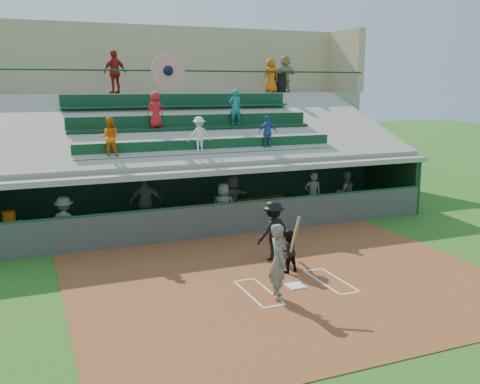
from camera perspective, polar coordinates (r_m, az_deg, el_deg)
name	(u,v)px	position (r m, az deg, el deg)	size (l,w,h in m)	color
ground	(295,287)	(13.74, 5.93, -10.06)	(100.00, 100.00, 0.00)	#225518
dirt_slab	(286,280)	(14.15, 4.97, -9.35)	(11.00, 9.00, 0.02)	brown
home_plate	(295,286)	(13.73, 5.94, -9.92)	(0.43, 0.43, 0.03)	white
batters_box_chalk	(295,286)	(13.73, 5.93, -9.97)	(2.65, 1.85, 0.01)	white
dugout_floor	(208,223)	(19.64, -3.38, -3.34)	(16.00, 3.50, 0.04)	#99968B
concourse_slab	(162,143)	(25.63, -8.36, 5.21)	(20.00, 3.00, 4.60)	gray
grandstand	(179,151)	(22.76, -6.54, 4.39)	(20.40, 10.40, 7.80)	#484C48
batter_at_plate	(279,261)	(12.69, 4.13, -7.35)	(0.90, 0.79, 1.95)	#51534E
catcher	(288,251)	(14.54, 5.10, -6.29)	(0.57, 0.44, 1.17)	black
home_umpire	(273,230)	(15.42, 3.54, -4.12)	(1.13, 0.65, 1.74)	black
dugout_bench	(192,210)	(20.65, -5.09, -1.94)	(14.86, 0.45, 0.45)	brown
white_table	(12,235)	(18.10, -23.17, -4.28)	(0.84, 0.63, 0.74)	silver
water_cooler	(9,217)	(18.04, -23.45, -2.48)	(0.40, 0.40, 0.40)	orange
dugout_player_a	(65,222)	(17.31, -18.19, -3.09)	(1.05, 0.60, 1.62)	#525450
dugout_player_b	(146,202)	(18.87, -10.00, -1.08)	(1.11, 0.46, 1.90)	#595B56
dugout_player_c	(224,207)	(18.35, -1.75, -1.63)	(0.82, 0.53, 1.68)	#51534F
dugout_player_d	(232,198)	(19.65, -0.86, -0.66)	(1.61, 0.51, 1.73)	#60635D
dugout_player_e	(313,195)	(20.28, 7.76, -0.33)	(0.64, 0.42, 1.77)	#50534E
dugout_player_f	(345,193)	(21.26, 11.16, -0.06)	(0.80, 0.63, 1.65)	#50524E
trash_bin	(280,83)	(26.63, 4.26, 11.51)	(0.63, 0.63, 0.95)	black
concourse_staff_a	(115,72)	(24.20, -13.20, 12.34)	(1.09, 0.45, 1.86)	#A31E12
concourse_staff_b	(271,76)	(25.96, 3.32, 12.28)	(0.80, 0.52, 1.64)	#D1570C
concourse_staff_c	(285,74)	(26.98, 4.83, 12.43)	(1.70, 0.54, 1.83)	tan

